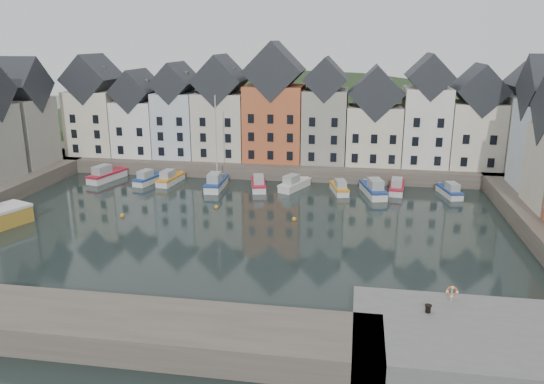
% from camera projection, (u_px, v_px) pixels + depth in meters
% --- Properties ---
extents(ground, '(260.00, 260.00, 0.00)m').
position_uv_depth(ground, '(233.00, 233.00, 56.85)').
color(ground, black).
rests_on(ground, ground).
extents(far_quay, '(90.00, 16.00, 2.00)m').
position_uv_depth(far_quay, '(276.00, 162.00, 85.01)').
color(far_quay, brown).
rests_on(far_quay, ground).
extents(near_quay, '(18.00, 10.00, 2.00)m').
position_uv_depth(near_quay, '(493.00, 345.00, 34.19)').
color(near_quay, '#60605E').
rests_on(near_quay, ground).
extents(near_wall, '(50.00, 6.00, 2.00)m').
position_uv_depth(near_wall, '(22.00, 319.00, 37.27)').
color(near_wall, brown).
rests_on(near_wall, ground).
extents(hillside, '(153.60, 70.40, 64.00)m').
position_uv_depth(hillside, '(295.00, 221.00, 114.92)').
color(hillside, '#1E3118').
rests_on(hillside, ground).
extents(far_terrace, '(72.37, 8.16, 17.78)m').
position_uv_depth(far_terrace, '(295.00, 115.00, 80.43)').
color(far_terrace, '#F0E6C9').
rests_on(far_terrace, far_quay).
extents(mooring_buoys, '(20.50, 5.50, 0.50)m').
position_uv_depth(mooring_buoys, '(210.00, 214.00, 62.48)').
color(mooring_buoys, orange).
rests_on(mooring_buoys, ground).
extents(boat_a, '(3.77, 7.13, 2.62)m').
position_uv_depth(boat_a, '(106.00, 175.00, 77.64)').
color(boat_a, silver).
rests_on(boat_a, ground).
extents(boat_b, '(3.10, 6.10, 2.24)m').
position_uv_depth(boat_b, '(148.00, 179.00, 76.20)').
color(boat_b, silver).
rests_on(boat_b, ground).
extents(boat_c, '(2.59, 6.16, 2.29)m').
position_uv_depth(boat_c, '(170.00, 179.00, 76.00)').
color(boat_c, silver).
rests_on(boat_c, ground).
extents(boat_d, '(2.38, 6.88, 13.00)m').
position_uv_depth(boat_d, '(216.00, 183.00, 73.36)').
color(boat_d, silver).
rests_on(boat_d, ground).
extents(boat_e, '(3.22, 6.33, 2.33)m').
position_uv_depth(boat_e, '(258.00, 184.00, 73.23)').
color(boat_e, silver).
rests_on(boat_e, ground).
extents(boat_f, '(4.14, 6.39, 2.35)m').
position_uv_depth(boat_f, '(294.00, 184.00, 73.11)').
color(boat_f, silver).
rests_on(boat_f, ground).
extents(boat_g, '(2.98, 5.72, 2.10)m').
position_uv_depth(boat_g, '(339.00, 188.00, 71.47)').
color(boat_g, silver).
rests_on(boat_g, ground).
extents(boat_h, '(3.76, 7.20, 2.64)m').
position_uv_depth(boat_h, '(374.00, 190.00, 70.19)').
color(boat_h, silver).
rests_on(boat_h, ground).
extents(boat_i, '(2.48, 6.09, 2.27)m').
position_uv_depth(boat_i, '(397.00, 187.00, 71.71)').
color(boat_i, silver).
rests_on(boat_i, ground).
extents(boat_j, '(2.97, 5.82, 2.14)m').
position_uv_depth(boat_j, '(450.00, 191.00, 69.99)').
color(boat_j, silver).
rests_on(boat_j, ground).
extents(mooring_bollard, '(0.48, 0.48, 0.56)m').
position_uv_depth(mooring_bollard, '(428.00, 308.00, 36.12)').
color(mooring_bollard, black).
rests_on(mooring_bollard, near_quay).
extents(life_ring_post, '(0.80, 0.17, 1.30)m').
position_uv_depth(life_ring_post, '(452.00, 292.00, 37.29)').
color(life_ring_post, gray).
rests_on(life_ring_post, near_quay).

